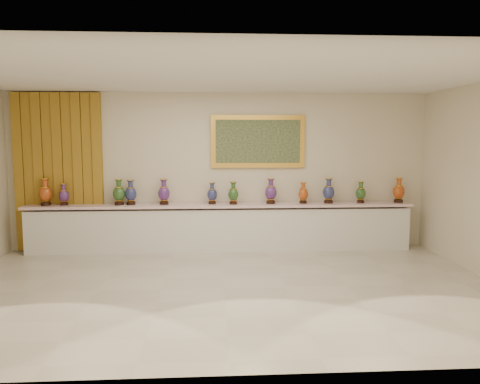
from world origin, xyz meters
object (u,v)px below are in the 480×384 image
(vase_0, at_px, (45,193))
(vase_2, at_px, (119,193))
(counter, at_px, (221,228))
(vase_1, at_px, (64,195))

(vase_0, relative_size, vase_2, 1.04)
(counter, xyz_separation_m, vase_0, (-3.24, 0.00, 0.69))
(vase_0, relative_size, vase_1, 1.24)
(vase_1, xyz_separation_m, vase_2, (1.02, -0.03, 0.04))
(counter, xyz_separation_m, vase_2, (-1.89, -0.02, 0.68))
(vase_2, bearing_deg, vase_1, 178.27)
(vase_1, bearing_deg, vase_0, -177.83)
(counter, height_order, vase_0, vase_0)
(counter, height_order, vase_1, vase_1)
(vase_1, bearing_deg, counter, -0.29)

